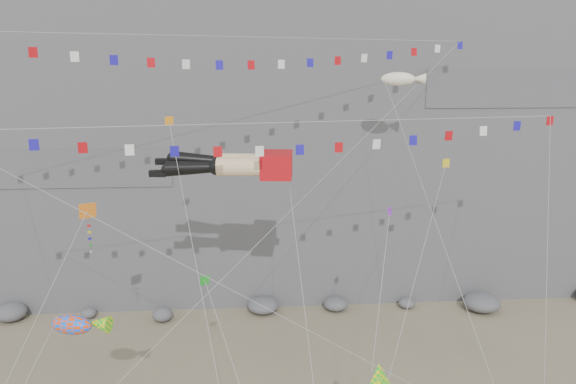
# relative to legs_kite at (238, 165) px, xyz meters

# --- Properties ---
(cliff) EXTENTS (80.00, 28.00, 50.00)m
(cliff) POSITION_rel_legs_kite_xyz_m (1.66, 25.76, 10.76)
(cliff) COLOR slate
(cliff) RESTS_ON ground
(talus_boulders) EXTENTS (60.00, 3.00, 1.20)m
(talus_boulders) POSITION_rel_legs_kite_xyz_m (1.66, 10.76, -13.64)
(talus_boulders) COLOR #5B5B60
(talus_boulders) RESTS_ON ground
(legs_kite) EXTENTS (8.97, 14.71, 19.20)m
(legs_kite) POSITION_rel_legs_kite_xyz_m (0.00, 0.00, 0.00)
(legs_kite) COLOR #B80B11
(legs_kite) RESTS_ON ground
(flag_banner_upper) EXTENTS (32.52, 20.36, 28.35)m
(flag_banner_upper) POSITION_rel_legs_kite_xyz_m (-0.08, 3.12, 7.25)
(flag_banner_upper) COLOR #B80B11
(flag_banner_upper) RESTS_ON ground
(flag_banner_lower) EXTENTS (32.44, 7.76, 22.11)m
(flag_banner_lower) POSITION_rel_legs_kite_xyz_m (2.30, -2.59, 2.64)
(flag_banner_lower) COLOR #B80B11
(flag_banner_lower) RESTS_ON ground
(harlequin_kite) EXTENTS (6.01, 10.32, 16.09)m
(harlequin_kite) POSITION_rel_legs_kite_xyz_m (-8.13, -1.97, -2.13)
(harlequin_kite) COLOR red
(harlequin_kite) RESTS_ON ground
(fish_windsock) EXTENTS (6.34, 5.32, 9.98)m
(fish_windsock) POSITION_rel_legs_kite_xyz_m (-7.91, -6.73, -6.45)
(fish_windsock) COLOR #EB400C
(fish_windsock) RESTS_ON ground
(blimp_windsock) EXTENTS (5.43, 14.90, 23.71)m
(blimp_windsock) POSITION_rel_legs_kite_xyz_m (10.89, 6.15, 4.61)
(blimp_windsock) COLOR #F9EFCC
(blimp_windsock) RESTS_ON ground
(small_kite_a) EXTENTS (4.73, 12.74, 21.03)m
(small_kite_a) POSITION_rel_legs_kite_xyz_m (-3.80, 0.54, 2.08)
(small_kite_a) COLOR orange
(small_kite_a) RESTS_ON ground
(small_kite_b) EXTENTS (4.15, 10.24, 15.70)m
(small_kite_b) POSITION_rel_legs_kite_xyz_m (8.31, -2.65, -2.60)
(small_kite_b) COLOR purple
(small_kite_b) RESTS_ON ground
(small_kite_c) EXTENTS (4.95, 10.33, 13.64)m
(small_kite_c) POSITION_rel_legs_kite_xyz_m (-1.76, -3.86, -5.67)
(small_kite_c) COLOR green
(small_kite_c) RESTS_ON ground
(small_kite_d) EXTENTS (9.28, 14.88, 21.70)m
(small_kite_d) POSITION_rel_legs_kite_xyz_m (12.55, 0.82, -0.53)
(small_kite_d) COLOR yellow
(small_kite_d) RESTS_ON ground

